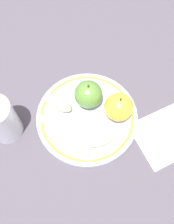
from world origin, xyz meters
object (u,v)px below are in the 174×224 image
object	(u,v)px
drinking_glass	(1,120)
napkin_folded	(168,134)
apple_slice_back	(97,140)
fork	(63,135)
apple_slice_front	(58,103)
apple_red_whole	(119,107)
apple_second_whole	(88,94)
plate	(87,117)

from	to	relation	value
drinking_glass	napkin_folded	xyz separation A→B (m)	(0.27, -0.27, -0.05)
drinking_glass	apple_slice_back	bearing A→B (deg)	-53.04
fork	drinking_glass	xyz separation A→B (m)	(-0.08, 0.11, 0.04)
apple_slice_front	fork	distance (m)	0.08
apple_red_whole	apple_slice_front	size ratio (longest dim) A/B	1.00
apple_second_whole	fork	bearing A→B (deg)	-166.93
plate	drinking_glass	bearing A→B (deg)	145.50
apple_red_whole	apple_second_whole	xyz separation A→B (m)	(-0.03, 0.07, 0.00)
apple_second_whole	napkin_folded	world-z (taller)	apple_second_whole
apple_second_whole	drinking_glass	xyz separation A→B (m)	(-0.19, 0.08, 0.01)
drinking_glass	napkin_folded	world-z (taller)	drinking_glass
apple_second_whole	drinking_glass	bearing A→B (deg)	156.37
apple_slice_back	fork	distance (m)	0.08
napkin_folded	plate	bearing A→B (deg)	123.98
fork	napkin_folded	size ratio (longest dim) A/B	1.10
apple_slice_back	napkin_folded	bearing A→B (deg)	176.39
apple_slice_back	fork	size ratio (longest dim) A/B	0.45
apple_red_whole	apple_second_whole	distance (m)	0.08
apple_slice_back	drinking_glass	bearing A→B (deg)	-20.77
apple_second_whole	apple_slice_back	distance (m)	0.11
plate	napkin_folded	distance (m)	0.20
apple_red_whole	apple_slice_front	bearing A→B (deg)	127.61
fork	plate	bearing A→B (deg)	79.72
apple_slice_front	napkin_folded	distance (m)	0.27
plate	apple_red_whole	bearing A→B (deg)	-38.81
apple_slice_front	drinking_glass	xyz separation A→B (m)	(-0.13, 0.04, 0.03)
apple_red_whole	apple_slice_front	world-z (taller)	apple_red_whole
plate	fork	size ratio (longest dim) A/B	1.44
apple_second_whole	napkin_folded	size ratio (longest dim) A/B	0.49
plate	apple_slice_back	world-z (taller)	apple_slice_back
plate	napkin_folded	world-z (taller)	plate
plate	apple_second_whole	world-z (taller)	apple_second_whole
fork	apple_slice_back	bearing A→B (deg)	26.58
drinking_glass	apple_slice_front	bearing A→B (deg)	-17.42
apple_slice_front	napkin_folded	size ratio (longest dim) A/B	0.49
plate	apple_slice_back	xyz separation A→B (m)	(-0.03, -0.06, 0.02)
apple_red_whole	napkin_folded	distance (m)	0.14
apple_red_whole	apple_second_whole	world-z (taller)	same
apple_red_whole	fork	size ratio (longest dim) A/B	0.44
drinking_glass	plate	bearing A→B (deg)	-34.50
apple_second_whole	apple_slice_front	world-z (taller)	apple_second_whole
apple_slice_front	drinking_glass	bearing A→B (deg)	-121.69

